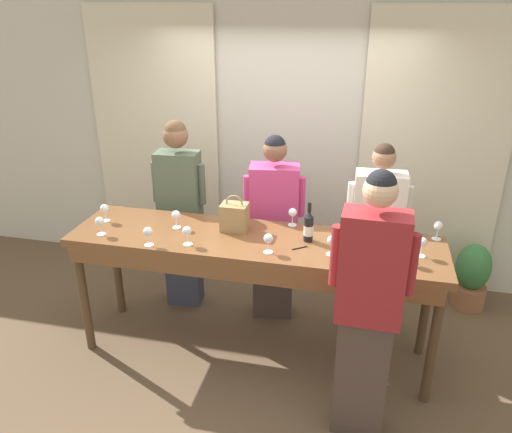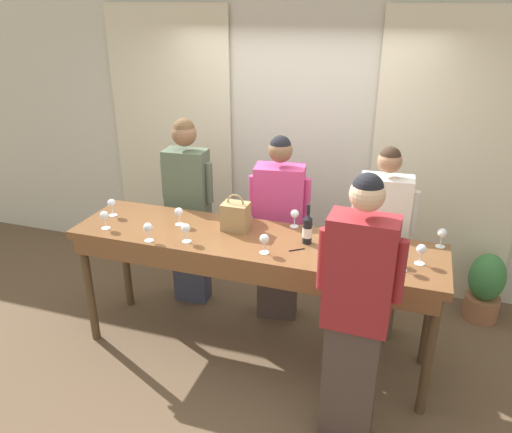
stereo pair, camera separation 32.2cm
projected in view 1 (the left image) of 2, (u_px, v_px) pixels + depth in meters
The scene contains 25 objects.
ground_plane at pixel (254, 349), 4.21m from camera, with size 18.00×18.00×0.00m, color brown.
wall_back at pixel (287, 143), 4.96m from camera, with size 12.00×0.06×2.80m.
curtain_panel_left at pixel (157, 142), 5.20m from camera, with size 1.32×0.03×2.69m.
curtain_panel_right at pixel (431, 160), 4.64m from camera, with size 1.32×0.03×2.69m.
tasting_bar at pixel (253, 251), 3.82m from camera, with size 2.86×0.71×1.05m.
wine_bottle at pixel (309, 227), 3.71m from camera, with size 0.07×0.07×0.31m.
handbag at pixel (234, 217), 3.89m from camera, with size 0.21×0.16×0.29m.
wine_glass_front_left at pixel (438, 227), 3.74m from camera, with size 0.07×0.07×0.15m.
wine_glass_front_mid at pixel (148, 232), 3.64m from camera, with size 0.07×0.07×0.15m.
wine_glass_front_right at pixel (176, 216), 3.93m from camera, with size 0.07×0.07×0.15m.
wine_glass_center_left at pixel (105, 209), 4.05m from camera, with size 0.07×0.07×0.15m.
wine_glass_center_mid at pixel (394, 243), 3.48m from camera, with size 0.07×0.07×0.15m.
wine_glass_center_right at pixel (293, 213), 3.97m from camera, with size 0.07×0.07×0.15m.
wine_glass_back_left at pixel (187, 232), 3.65m from camera, with size 0.07×0.07×0.15m.
wine_glass_back_mid at pixel (332, 241), 3.51m from camera, with size 0.07×0.07×0.15m.
wine_glass_back_right at pixel (407, 250), 3.39m from camera, with size 0.07×0.07×0.15m.
wine_glass_near_host at pixel (422, 243), 3.48m from camera, with size 0.07×0.07×0.15m.
wine_glass_by_bottle at pixel (268, 239), 3.54m from camera, with size 0.07×0.07×0.15m.
wine_glass_by_handbag at pixel (100, 222), 3.81m from camera, with size 0.07×0.07×0.15m.
pen at pixel (300, 248), 3.64m from camera, with size 0.10×0.08×0.01m.
guest_olive_jacket at pixel (181, 212), 4.52m from camera, with size 0.49×0.25×1.79m.
guest_pink_top at pixel (274, 229), 4.37m from camera, with size 0.53×0.31×1.71m.
guest_cream_sweater at pixel (375, 239), 4.19m from camera, with size 0.52×0.25×1.69m.
host_pouring at pixel (368, 309), 3.07m from camera, with size 0.51×0.24×1.87m.
potted_plant at pixel (472, 276), 4.69m from camera, with size 0.32×0.32×0.65m.
Camera 1 is at (0.78, -3.32, 2.72)m, focal length 35.00 mm.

